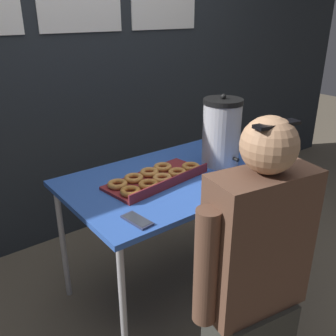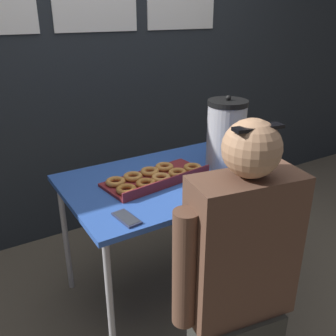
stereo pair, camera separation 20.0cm
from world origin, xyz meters
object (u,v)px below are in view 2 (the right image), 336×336
at_px(donut_box, 154,177).
at_px(coffee_urn, 226,134).
at_px(person_seated, 239,280).
at_px(cell_phone, 126,218).

distance_m(donut_box, coffee_urn, 0.48).
xyz_separation_m(donut_box, person_seated, (-0.01, -0.71, -0.17)).
distance_m(coffee_urn, person_seated, 0.89).
xyz_separation_m(coffee_urn, person_seated, (-0.46, -0.68, -0.35)).
height_order(coffee_urn, person_seated, person_seated).
xyz_separation_m(cell_phone, person_seated, (0.29, -0.42, -0.16)).
relative_size(donut_box, cell_phone, 3.77).
xyz_separation_m(donut_box, cell_phone, (-0.30, -0.28, -0.01)).
bearing_deg(cell_phone, person_seated, -62.48).
bearing_deg(coffee_urn, cell_phone, -161.21).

